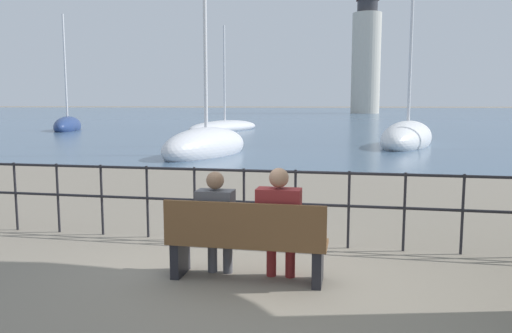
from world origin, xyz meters
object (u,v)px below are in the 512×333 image
at_px(sailboat_0, 68,126).
at_px(sailboat_4, 408,137).
at_px(seated_person_left, 216,219).
at_px(park_bench, 246,243).
at_px(sailboat_1, 225,127).
at_px(seated_person_right, 279,219).
at_px(sailboat_3, 206,146).
at_px(harbor_lighthouse, 366,57).

bearing_deg(sailboat_0, sailboat_4, -42.33).
bearing_deg(sailboat_4, seated_person_left, -86.76).
height_order(park_bench, sailboat_0, sailboat_0).
bearing_deg(park_bench, sailboat_1, 105.28).
xyz_separation_m(seated_person_right, sailboat_3, (-4.78, 12.99, -0.35)).
height_order(sailboat_3, harbor_lighthouse, harbor_lighthouse).
bearing_deg(sailboat_1, harbor_lighthouse, 98.28).
distance_m(sailboat_4, harbor_lighthouse, 88.46).
distance_m(sailboat_0, sailboat_1, 11.79).
distance_m(seated_person_left, sailboat_3, 13.62).
bearing_deg(harbor_lighthouse, sailboat_4, -89.63).
height_order(park_bench, sailboat_1, sailboat_1).
bearing_deg(seated_person_left, seated_person_right, -0.36).
bearing_deg(park_bench, sailboat_0, 124.85).
bearing_deg(sailboat_0, sailboat_3, -65.58).
xyz_separation_m(park_bench, seated_person_left, (-0.35, 0.08, 0.23)).
bearing_deg(seated_person_right, sailboat_1, 105.92).
height_order(seated_person_left, sailboat_4, sailboat_4).
bearing_deg(sailboat_3, seated_person_right, -57.05).
bearing_deg(harbor_lighthouse, sailboat_3, -94.52).
xyz_separation_m(sailboat_1, harbor_lighthouse, (11.44, 76.04, 11.86)).
distance_m(seated_person_left, sailboat_0, 34.80).
bearing_deg(sailboat_4, sailboat_1, 150.63).
distance_m(park_bench, sailboat_1, 32.05).
bearing_deg(seated_person_right, park_bench, -168.21).
bearing_deg(seated_person_right, seated_person_left, 179.64).
relative_size(park_bench, seated_person_left, 1.47).
bearing_deg(harbor_lighthouse, sailboat_1, -98.55).
relative_size(park_bench, seated_person_right, 1.40).
relative_size(seated_person_left, seated_person_right, 0.95).
bearing_deg(harbor_lighthouse, seated_person_right, -91.41).
distance_m(park_bench, sailboat_4, 19.60).
xyz_separation_m(sailboat_0, sailboat_3, (15.61, -15.71, -0.01)).
distance_m(seated_person_right, sailboat_4, 19.47).
distance_m(seated_person_right, sailboat_0, 35.21).
relative_size(seated_person_right, sailboat_3, 0.16).
height_order(sailboat_1, sailboat_3, sailboat_1).
relative_size(sailboat_4, harbor_lighthouse, 0.48).
relative_size(park_bench, sailboat_3, 0.23).
relative_size(sailboat_0, sailboat_1, 1.00).
distance_m(park_bench, sailboat_0, 35.07).
xyz_separation_m(seated_person_right, sailboat_4, (3.20, 19.20, -0.30)).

